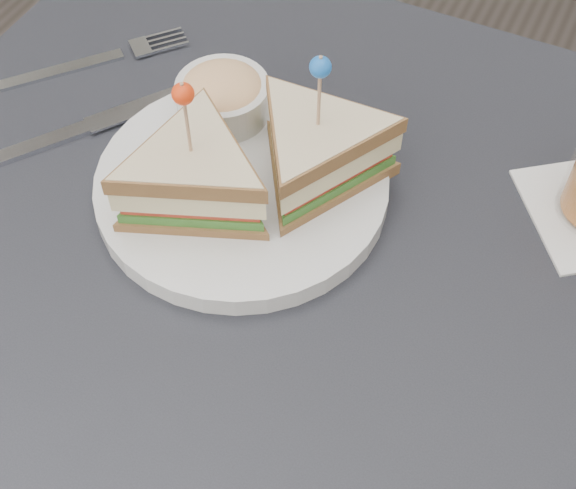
{
  "coord_description": "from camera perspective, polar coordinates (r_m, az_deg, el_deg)",
  "views": [
    {
      "loc": [
        0.17,
        -0.33,
        1.29
      ],
      "look_at": [
        0.01,
        0.01,
        0.8
      ],
      "focal_mm": 50.0,
      "sensor_mm": 36.0,
      "label": 1
    }
  ],
  "objects": [
    {
      "name": "cutlery_knife",
      "position": [
        0.79,
        -13.38,
        8.38
      ],
      "size": [
        0.14,
        0.19,
        0.01
      ],
      "rotation": [
        0.0,
        0.0,
        -0.63
      ],
      "color": "silver",
      "rests_on": "table"
    },
    {
      "name": "cutlery_fork",
      "position": [
        0.86,
        -12.93,
        12.8
      ],
      "size": [
        0.14,
        0.16,
        0.01
      ],
      "rotation": [
        0.0,
        0.0,
        -0.72
      ],
      "color": "silver",
      "rests_on": "table"
    },
    {
      "name": "plate_meal",
      "position": [
        0.69,
        -2.77,
        5.92
      ],
      "size": [
        0.31,
        0.29,
        0.15
      ],
      "rotation": [
        0.0,
        0.0,
        -0.15
      ],
      "color": "silver",
      "rests_on": "table"
    },
    {
      "name": "table",
      "position": [
        0.72,
        -1.07,
        -6.35
      ],
      "size": [
        0.8,
        0.8,
        0.75
      ],
      "color": "black",
      "rests_on": "ground"
    }
  ]
}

